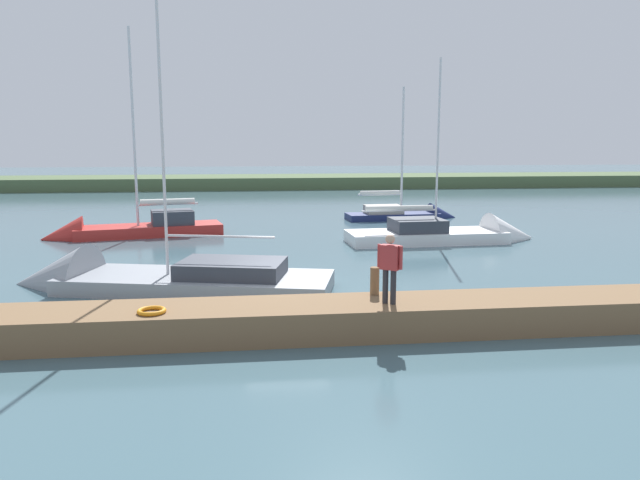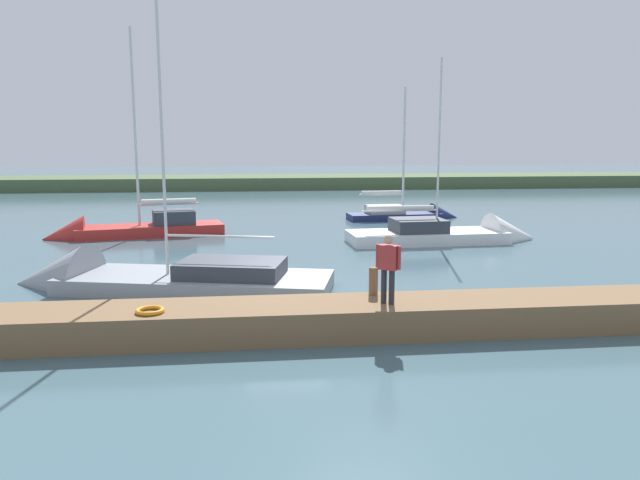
% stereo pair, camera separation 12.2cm
% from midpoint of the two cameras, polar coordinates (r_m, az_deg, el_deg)
% --- Properties ---
extents(ground_plane, '(200.00, 200.00, 0.00)m').
position_cam_midpoint_polar(ground_plane, '(18.67, -3.55, -5.14)').
color(ground_plane, '#42606B').
extents(far_shoreline, '(180.00, 8.00, 2.40)m').
position_cam_midpoint_polar(far_shoreline, '(62.56, -5.92, 5.01)').
color(far_shoreline, '#4C603D').
rests_on(far_shoreline, ground_plane).
extents(dock_pier, '(21.06, 1.90, 0.79)m').
position_cam_midpoint_polar(dock_pier, '(14.65, -2.63, -7.62)').
color(dock_pier, brown).
rests_on(dock_pier, ground_plane).
extents(mooring_post_near, '(0.23, 0.23, 0.72)m').
position_cam_midpoint_polar(mooring_post_near, '(15.38, 5.03, -3.92)').
color(mooring_post_near, brown).
rests_on(mooring_post_near, dock_pier).
extents(life_ring_buoy, '(0.66, 0.66, 0.10)m').
position_cam_midpoint_polar(life_ring_buoy, '(14.32, -16.05, -6.54)').
color(life_ring_buoy, orange).
rests_on(life_ring_buoy, dock_pier).
extents(sailboat_mid_channel, '(10.84, 5.22, 12.02)m').
position_cam_midpoint_polar(sailboat_mid_channel, '(20.20, -17.32, -4.23)').
color(sailboat_mid_channel, gray).
rests_on(sailboat_mid_channel, ground_plane).
extents(sailboat_far_right, '(8.90, 3.94, 11.16)m').
position_cam_midpoint_polar(sailboat_far_right, '(31.33, -18.40, 0.61)').
color(sailboat_far_right, '#B22823').
rests_on(sailboat_far_right, ground_plane).
extents(sailboat_near_dock, '(7.04, 2.34, 8.80)m').
position_cam_midpoint_polar(sailboat_near_dock, '(37.12, 8.58, 2.24)').
color(sailboat_near_dock, navy).
rests_on(sailboat_near_dock, ground_plane).
extents(sailboat_behind_pier, '(9.22, 2.95, 9.59)m').
position_cam_midpoint_polar(sailboat_behind_pier, '(29.06, 13.16, 0.19)').
color(sailboat_behind_pier, white).
rests_on(sailboat_behind_pier, ground_plane).
extents(person_on_dock, '(0.54, 0.45, 1.70)m').
position_cam_midpoint_polar(person_on_dock, '(14.43, 6.45, -2.28)').
color(person_on_dock, '#28282D').
rests_on(person_on_dock, dock_pier).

